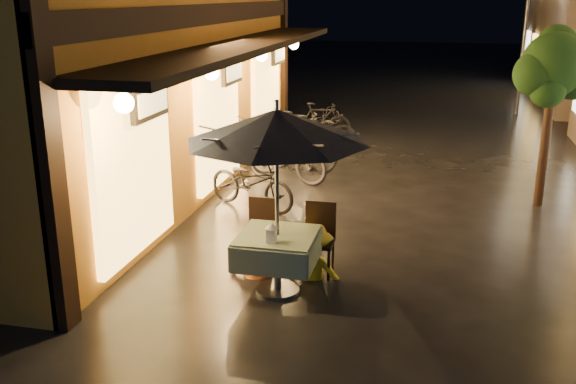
% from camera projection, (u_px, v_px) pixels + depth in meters
% --- Properties ---
extents(ground, '(90.00, 90.00, 0.00)m').
position_uv_depth(ground, '(382.00, 304.00, 7.88)').
color(ground, black).
rests_on(ground, ground).
extents(street_tree, '(1.43, 1.20, 3.15)m').
position_uv_depth(street_tree, '(555.00, 69.00, 10.84)').
color(street_tree, black).
rests_on(street_tree, ground).
extents(streetlamp_far, '(0.36, 0.36, 4.23)m').
position_uv_depth(streetlamp_far, '(526.00, 18.00, 19.40)').
color(streetlamp_far, '#59595E').
rests_on(streetlamp_far, ground).
extents(cafe_table, '(0.99, 0.99, 0.78)m').
position_uv_depth(cafe_table, '(277.00, 249.00, 8.04)').
color(cafe_table, '#59595E').
rests_on(cafe_table, ground).
extents(patio_umbrella, '(2.24, 2.24, 2.46)m').
position_uv_depth(patio_umbrella, '(277.00, 126.00, 7.58)').
color(patio_umbrella, '#59595E').
rests_on(patio_umbrella, ground).
extents(cafe_chair_left, '(0.42, 0.42, 0.97)m').
position_uv_depth(cafe_chair_left, '(262.00, 230.00, 8.83)').
color(cafe_chair_left, black).
rests_on(cafe_chair_left, ground).
extents(cafe_chair_right, '(0.42, 0.42, 0.97)m').
position_uv_depth(cafe_chair_right, '(319.00, 234.00, 8.65)').
color(cafe_chair_right, black).
rests_on(cafe_chair_right, ground).
extents(table_lantern, '(0.16, 0.16, 0.25)m').
position_uv_depth(table_lantern, '(272.00, 232.00, 7.68)').
color(table_lantern, white).
rests_on(table_lantern, cafe_table).
extents(person_orange, '(0.75, 0.62, 1.43)m').
position_uv_depth(person_orange, '(253.00, 223.00, 8.57)').
color(person_orange, '#C3531D').
rests_on(person_orange, ground).
extents(person_yellow, '(0.95, 0.58, 1.43)m').
position_uv_depth(person_yellow, '(314.00, 226.00, 8.45)').
color(person_yellow, yellow).
rests_on(person_yellow, ground).
extents(bicycle_0, '(1.91, 1.26, 0.95)m').
position_uv_depth(bicycle_0, '(252.00, 182.00, 11.27)').
color(bicycle_0, black).
rests_on(bicycle_0, ground).
extents(bicycle_1, '(1.86, 0.97, 1.08)m').
position_uv_depth(bicycle_1, '(286.00, 156.00, 12.78)').
color(bicycle_1, black).
rests_on(bicycle_1, ground).
extents(bicycle_2, '(1.95, 1.09, 0.97)m').
position_uv_depth(bicycle_2, '(293.00, 151.00, 13.40)').
color(bicycle_2, black).
rests_on(bicycle_2, ground).
extents(bicycle_3, '(1.80, 0.77, 1.05)m').
position_uv_depth(bicycle_3, '(299.00, 133.00, 14.97)').
color(bicycle_3, black).
rests_on(bicycle_3, ground).
extents(bicycle_4, '(1.76, 1.19, 0.88)m').
position_uv_depth(bicycle_4, '(322.00, 131.00, 15.64)').
color(bicycle_4, black).
rests_on(bicycle_4, ground).
extents(bicycle_5, '(1.66, 0.80, 0.96)m').
position_uv_depth(bicycle_5, '(320.00, 121.00, 16.60)').
color(bicycle_5, black).
rests_on(bicycle_5, ground).
extents(bicycle_6, '(1.77, 0.95, 0.89)m').
position_uv_depth(bicycle_6, '(309.00, 123.00, 16.53)').
color(bicycle_6, black).
rests_on(bicycle_6, ground).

